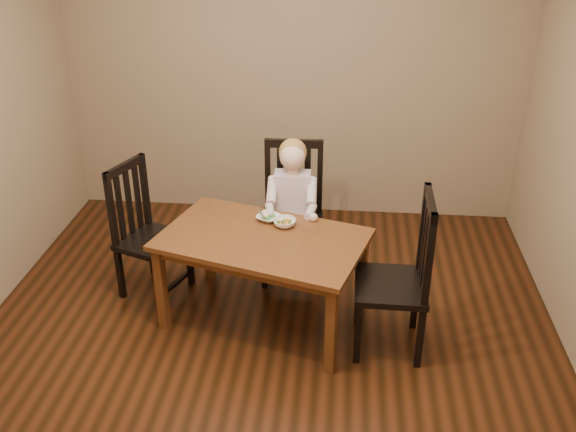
# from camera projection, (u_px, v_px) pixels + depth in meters

# --- Properties ---
(room) EXTENTS (4.01, 4.01, 2.71)m
(room) POSITION_uv_depth(u_px,v_px,m) (262.00, 155.00, 3.74)
(room) COLOR #431F0E
(room) RESTS_ON ground
(dining_table) EXTENTS (1.51, 1.15, 0.67)m
(dining_table) POSITION_uv_depth(u_px,v_px,m) (263.00, 247.00, 4.30)
(dining_table) COLOR #542F13
(dining_table) RESTS_ON room
(chair_child) EXTENTS (0.47, 0.45, 1.07)m
(chair_child) POSITION_uv_depth(u_px,v_px,m) (293.00, 214.00, 4.90)
(chair_child) COLOR black
(chair_child) RESTS_ON room
(chair_left) EXTENTS (0.55, 0.56, 1.02)m
(chair_left) POSITION_uv_depth(u_px,v_px,m) (146.00, 233.00, 4.69)
(chair_left) COLOR black
(chair_left) RESTS_ON room
(chair_right) EXTENTS (0.46, 0.48, 1.10)m
(chair_right) POSITION_uv_depth(u_px,v_px,m) (400.00, 278.00, 4.08)
(chair_right) COLOR black
(chair_right) RESTS_ON room
(toddler) EXTENTS (0.37, 0.46, 0.61)m
(toddler) POSITION_uv_depth(u_px,v_px,m) (292.00, 199.00, 4.78)
(toddler) COLOR silver
(toddler) RESTS_ON chair_child
(bowl_peas) EXTENTS (0.20, 0.20, 0.04)m
(bowl_peas) POSITION_uv_depth(u_px,v_px,m) (268.00, 218.00, 4.47)
(bowl_peas) COLOR white
(bowl_peas) RESTS_ON dining_table
(bowl_veg) EXTENTS (0.20, 0.20, 0.05)m
(bowl_veg) POSITION_uv_depth(u_px,v_px,m) (284.00, 223.00, 4.39)
(bowl_veg) COLOR white
(bowl_veg) RESTS_ON dining_table
(fork) EXTENTS (0.08, 0.11, 0.05)m
(fork) POSITION_uv_depth(u_px,v_px,m) (262.00, 215.00, 4.45)
(fork) COLOR silver
(fork) RESTS_ON bowl_peas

